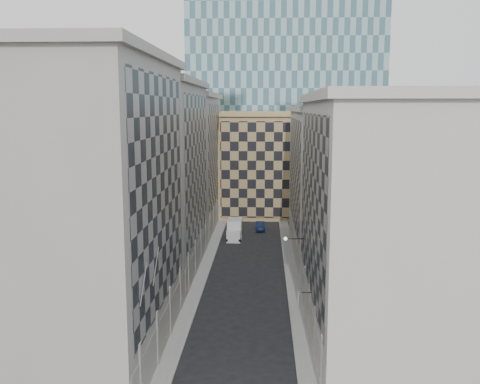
% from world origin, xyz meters
% --- Properties ---
extents(sidewalk_west, '(1.50, 100.00, 0.15)m').
position_xyz_m(sidewalk_west, '(-5.25, 30.00, 0.07)').
color(sidewalk_west, gray).
rests_on(sidewalk_west, ground).
extents(sidewalk_east, '(1.50, 100.00, 0.15)m').
position_xyz_m(sidewalk_east, '(5.25, 30.00, 0.07)').
color(sidewalk_east, gray).
rests_on(sidewalk_east, ground).
extents(bldg_left_a, '(10.80, 22.80, 23.70)m').
position_xyz_m(bldg_left_a, '(-10.88, 11.00, 11.82)').
color(bldg_left_a, '#9A968B').
rests_on(bldg_left_a, ground).
extents(bldg_left_b, '(10.80, 22.80, 22.70)m').
position_xyz_m(bldg_left_b, '(-10.88, 33.00, 11.32)').
color(bldg_left_b, gray).
rests_on(bldg_left_b, ground).
extents(bldg_left_c, '(10.80, 22.80, 21.70)m').
position_xyz_m(bldg_left_c, '(-10.88, 55.00, 10.83)').
color(bldg_left_c, '#9A968B').
rests_on(bldg_left_c, ground).
extents(bldg_right_a, '(10.80, 26.80, 20.70)m').
position_xyz_m(bldg_right_a, '(10.88, 15.00, 10.32)').
color(bldg_right_a, beige).
rests_on(bldg_right_a, ground).
extents(bldg_right_b, '(10.80, 28.80, 19.70)m').
position_xyz_m(bldg_right_b, '(10.89, 42.00, 9.85)').
color(bldg_right_b, beige).
rests_on(bldg_right_b, ground).
extents(tan_block, '(16.80, 14.80, 18.80)m').
position_xyz_m(tan_block, '(2.00, 67.90, 9.44)').
color(tan_block, tan).
rests_on(tan_block, ground).
extents(church_tower, '(7.20, 7.20, 51.50)m').
position_xyz_m(church_tower, '(0.00, 82.00, 26.95)').
color(church_tower, '#2E2A24').
rests_on(church_tower, ground).
extents(flagpoles_left, '(0.10, 6.33, 2.33)m').
position_xyz_m(flagpoles_left, '(-5.90, 6.00, 8.00)').
color(flagpoles_left, gray).
rests_on(flagpoles_left, ground).
extents(bracket_lamp, '(1.98, 0.36, 0.36)m').
position_xyz_m(bracket_lamp, '(4.38, 24.00, 6.20)').
color(bracket_lamp, black).
rests_on(bracket_lamp, ground).
extents(box_truck, '(2.18, 5.23, 2.85)m').
position_xyz_m(box_truck, '(-2.47, 48.66, 1.24)').
color(box_truck, silver).
rests_on(box_truck, ground).
extents(dark_car, '(1.52, 4.10, 1.34)m').
position_xyz_m(dark_car, '(1.32, 54.45, 0.67)').
color(dark_car, '#0D1933').
rests_on(dark_car, ground).
extents(shop_sign, '(1.19, 0.78, 0.86)m').
position_xyz_m(shop_sign, '(4.95, 13.42, 3.83)').
color(shop_sign, black).
rests_on(shop_sign, ground).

